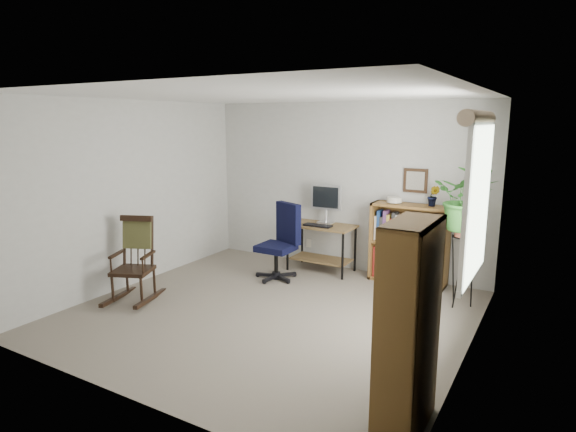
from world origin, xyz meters
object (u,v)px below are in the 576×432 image
Objects in this scene: office_chair at (276,241)px; desk at (321,248)px; rocking_chair at (132,259)px; tall_bookshelf at (408,329)px; low_bookshelf at (409,244)px.

desk is at bearing 82.77° from office_chair.
tall_bookshelf is at bearing -34.98° from rocking_chair.
desk is 0.91× the size of rocking_chair.
tall_bookshelf is at bearing -20.82° from office_chair.
desk is 3.68m from tall_bookshelf.
desk is 2.63m from rocking_chair.
low_bookshelf is (1.23, 0.12, 0.19)m from desk.
tall_bookshelf is (0.89, -3.09, 0.22)m from low_bookshelf.
low_bookshelf is at bearing 18.40° from rocking_chair.
low_bookshelf is at bearing 5.55° from desk.
rocking_chair is 3.64m from tall_bookshelf.
desk is 0.63× the size of tall_bookshelf.
desk is 0.89× the size of low_bookshelf.
low_bookshelf is 0.71× the size of tall_bookshelf.
office_chair is (-0.37, -0.65, 0.19)m from desk.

